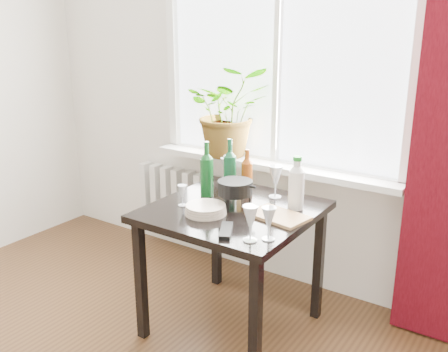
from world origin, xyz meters
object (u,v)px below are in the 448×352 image
Objects in this scene: table at (233,224)px; wine_bottle_left at (207,169)px; plate_stack at (206,209)px; tv_remote at (226,230)px; wine_bottle_right at (230,165)px; wineglass_front_left at (182,195)px; wineglass_back_left at (227,171)px; fondue_pot at (235,194)px; wineglass_front_right at (250,223)px; wineglass_far_right at (269,223)px; radiator at (184,205)px; wineglass_back_center at (275,181)px; potted_plant at (230,111)px; bottle_amber at (247,171)px; cutting_board at (278,216)px; cleaning_bottle at (296,182)px.

wine_bottle_left is at bearing 160.24° from table.
tv_remote is (0.22, -0.14, -0.01)m from plate_stack.
wineglass_front_left is (-0.08, -0.35, -0.10)m from wine_bottle_right.
fondue_pot is at bearing -49.36° from wineglass_back_left.
wineglass_front_right reaches higher than wineglass_back_left.
wineglass_far_right is at bearing -41.96° from wine_bottle_right.
wineglass_back_center is (0.96, -0.35, 0.46)m from radiator.
potted_plant is at bearing 128.12° from wineglass_front_right.
tv_remote is at bearing -42.76° from radiator.
radiator is 1.55m from wineglass_front_right.
radiator is at bearing 137.16° from fondue_pot.
wine_bottle_left is at bearing -85.46° from wineglass_back_left.
wineglass_back_center is at bearing 29.50° from wine_bottle_left.
bottle_amber is (0.35, -0.35, -0.27)m from potted_plant.
wine_bottle_right reaches higher than table.
wineglass_front_left is 0.41× the size of cutting_board.
wine_bottle_right is 0.71m from wineglass_far_right.
cleaning_bottle is 1.36× the size of fondue_pot.
wineglass_front_right reaches higher than wineglass_far_right.
tv_remote is (-0.13, -0.48, -0.14)m from cleaning_bottle.
wineglass_back_left is at bearing 128.68° from table.
plate_stack is at bearing 156.54° from wineglass_front_right.
plate_stack is (0.34, -0.75, -0.38)m from potted_plant.
potted_plant is 0.91m from plate_stack.
wineglass_back_left is at bearing 173.90° from wineglass_back_center.
table is at bearing -51.32° from wineglass_back_left.
radiator is 1.17m from plate_stack.
cleaning_bottle is 0.62m from wineglass_front_left.
wineglass_back_left is (-0.54, 0.14, -0.06)m from cleaning_bottle.
potted_plant is (-0.42, 0.60, 0.50)m from table.
potted_plant reaches higher than tv_remote.
plate_stack is at bearing 119.09° from tv_remote.
tv_remote is at bearing -168.80° from wineglass_far_right.
wineglass_front_right is at bearing -136.85° from wineglass_far_right.
potted_plant is 0.85m from cleaning_bottle.
wineglass_far_right is 0.55× the size of cutting_board.
wine_bottle_left is (0.61, -0.55, 0.52)m from radiator.
wineglass_far_right reaches higher than fondue_pot.
plate_stack is (0.78, -0.78, 0.38)m from radiator.
wineglass_far_right reaches higher than plate_stack.
table is 0.47m from wineglass_far_right.
wineglass_back_left is 1.44× the size of wineglass_front_left.
bottle_amber is at bearing 145.32° from cutting_board.
wineglass_front_left is at bearing -93.22° from wine_bottle_left.
bottle_amber is 0.24m from fondue_pot.
wineglass_back_left is at bearing -27.65° from radiator.
bottle_amber reaches higher than table.
wine_bottle_left is at bearing -169.43° from cleaning_bottle.
potted_plant is (0.43, -0.03, 0.77)m from radiator.
wine_bottle_left is 1.01× the size of wine_bottle_right.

